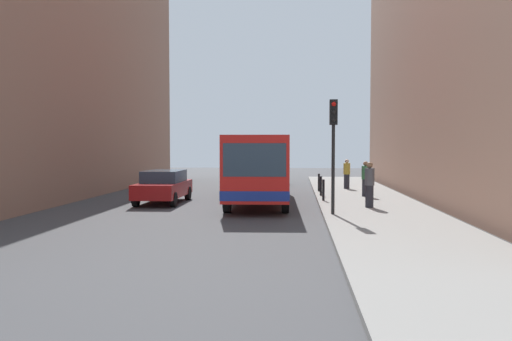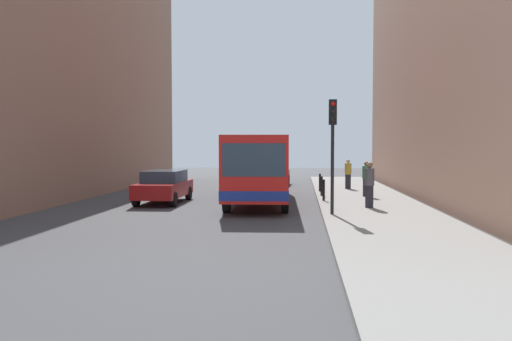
# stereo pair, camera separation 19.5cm
# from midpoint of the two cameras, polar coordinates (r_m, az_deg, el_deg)

# --- Properties ---
(ground_plane) EXTENTS (80.00, 80.00, 0.00)m
(ground_plane) POSITION_cam_midpoint_polar(r_m,az_deg,el_deg) (22.20, -1.16, -4.04)
(ground_plane) COLOR #424244
(sidewalk) EXTENTS (4.40, 40.00, 0.15)m
(sidewalk) POSITION_cam_midpoint_polar(r_m,az_deg,el_deg) (22.28, 12.82, -3.89)
(sidewalk) COLOR gray
(sidewalk) RESTS_ON ground
(building_left) EXTENTS (7.00, 32.00, 14.31)m
(building_left) POSITION_cam_midpoint_polar(r_m,az_deg,el_deg) (29.73, -23.36, 11.28)
(building_left) COLOR #936B56
(building_left) RESTS_ON ground
(building_right) EXTENTS (7.00, 32.00, 15.12)m
(building_right) POSITION_cam_midpoint_polar(r_m,az_deg,el_deg) (27.94, 24.61, 12.67)
(building_right) COLOR #936B56
(building_right) RESTS_ON ground
(bus) EXTENTS (2.95, 11.11, 3.00)m
(bus) POSITION_cam_midpoint_polar(r_m,az_deg,el_deg) (24.31, 0.64, 0.62)
(bus) COLOR red
(bus) RESTS_ON ground
(car_beside_bus) EXTENTS (1.87, 4.40, 1.48)m
(car_beside_bus) POSITION_cam_midpoint_polar(r_m,az_deg,el_deg) (24.27, -9.72, -1.65)
(car_beside_bus) COLOR maroon
(car_beside_bus) RESTS_ON ground
(car_behind_bus) EXTENTS (2.08, 4.50, 1.48)m
(car_behind_bus) POSITION_cam_midpoint_polar(r_m,az_deg,el_deg) (34.22, 2.05, -0.36)
(car_behind_bus) COLOR navy
(car_behind_bus) RESTS_ON ground
(traffic_light) EXTENTS (0.28, 0.33, 4.10)m
(traffic_light) POSITION_cam_midpoint_polar(r_m,az_deg,el_deg) (18.95, 8.61, 3.88)
(traffic_light) COLOR black
(traffic_light) RESTS_ON sidewalk
(bollard_near) EXTENTS (0.11, 0.11, 0.95)m
(bollard_near) POSITION_cam_midpoint_polar(r_m,az_deg,el_deg) (23.70, 7.60, -2.12)
(bollard_near) COLOR black
(bollard_near) RESTS_ON sidewalk
(bollard_mid) EXTENTS (0.11, 0.11, 0.95)m
(bollard_mid) POSITION_cam_midpoint_polar(r_m,az_deg,el_deg) (26.11, 7.35, -1.67)
(bollard_mid) COLOR black
(bollard_mid) RESTS_ON sidewalk
(bollard_far) EXTENTS (0.11, 0.11, 0.95)m
(bollard_far) POSITION_cam_midpoint_polar(r_m,az_deg,el_deg) (28.52, 7.15, -1.30)
(bollard_far) COLOR black
(bollard_far) RESTS_ON sidewalk
(pedestrian_near_signal) EXTENTS (0.38, 0.38, 1.81)m
(pedestrian_near_signal) POSITION_cam_midpoint_polar(r_m,az_deg,el_deg) (21.33, 12.47, -1.52)
(pedestrian_near_signal) COLOR #26262D
(pedestrian_near_signal) RESTS_ON sidewalk
(pedestrian_mid_sidewalk) EXTENTS (0.38, 0.38, 1.71)m
(pedestrian_mid_sidewalk) POSITION_cam_midpoint_polar(r_m,az_deg,el_deg) (25.96, 12.09, -0.90)
(pedestrian_mid_sidewalk) COLOR #26262D
(pedestrian_mid_sidewalk) RESTS_ON sidewalk
(pedestrian_far_sidewalk) EXTENTS (0.38, 0.38, 1.69)m
(pedestrian_far_sidewalk) POSITION_cam_midpoint_polar(r_m,az_deg,el_deg) (30.45, 10.14, -0.38)
(pedestrian_far_sidewalk) COLOR #26262D
(pedestrian_far_sidewalk) RESTS_ON sidewalk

